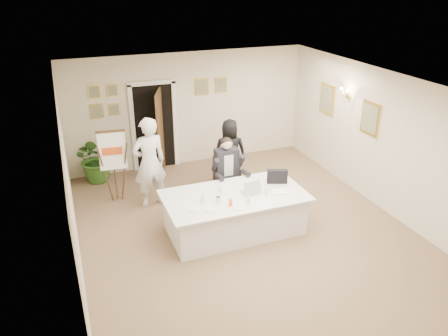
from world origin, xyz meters
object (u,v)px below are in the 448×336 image
at_px(oj_glass, 230,203).
at_px(paper_stack, 280,192).
at_px(seated_man, 227,172).
at_px(standing_man, 149,163).
at_px(steel_jug, 218,200).
at_px(laptop, 250,185).
at_px(standing_woman, 230,152).
at_px(laptop_bag, 277,176).
at_px(conference_table, 234,213).
at_px(potted_palm, 97,157).
at_px(flip_chart, 114,170).

bearing_deg(oj_glass, paper_stack, 7.82).
relative_size(seated_man, standing_man, 0.78).
bearing_deg(oj_glass, steel_jug, 129.59).
bearing_deg(laptop, oj_glass, -149.46).
distance_m(standing_woman, oj_glass, 2.54).
relative_size(laptop_bag, paper_stack, 1.34).
bearing_deg(laptop_bag, paper_stack, -90.45).
bearing_deg(conference_table, steel_jug, -155.97).
bearing_deg(steel_jug, laptop_bag, 14.09).
bearing_deg(standing_man, potted_palm, -69.80).
bearing_deg(seated_man, flip_chart, 153.49).
xyz_separation_m(laptop_bag, steel_jug, (-1.34, -0.34, -0.08)).
relative_size(laptop, steel_jug, 3.21).
distance_m(potted_palm, laptop_bag, 4.35).
bearing_deg(conference_table, standing_woman, 70.83).
relative_size(flip_chart, oj_glass, 12.13).
bearing_deg(paper_stack, standing_woman, 92.89).
height_order(conference_table, laptop, laptop).
bearing_deg(steel_jug, oj_glass, -50.41).
bearing_deg(steel_jug, potted_palm, 117.41).
xyz_separation_m(seated_man, laptop, (0.05, -1.02, 0.16)).
bearing_deg(laptop_bag, flip_chart, 166.75).
distance_m(conference_table, paper_stack, 0.93).
xyz_separation_m(flip_chart, potted_palm, (-0.24, 1.20, -0.15)).
relative_size(standing_man, laptop, 5.44).
height_order(flip_chart, oj_glass, flip_chart).
relative_size(conference_table, potted_palm, 2.25).
bearing_deg(flip_chart, conference_table, -46.58).
bearing_deg(laptop_bag, oj_glass, -136.29).
bearing_deg(laptop, conference_table, 176.24).
relative_size(standing_man, laptop_bag, 4.94).
bearing_deg(oj_glass, flip_chart, 125.20).
bearing_deg(conference_table, potted_palm, 123.68).
xyz_separation_m(potted_palm, steel_jug, (1.75, -3.38, 0.25)).
xyz_separation_m(flip_chart, laptop, (2.20, -2.00, 0.18)).
height_order(conference_table, steel_jug, steel_jug).
xyz_separation_m(flip_chart, steel_jug, (1.51, -2.18, 0.10)).
bearing_deg(steel_jug, paper_stack, -2.32).
bearing_deg(oj_glass, potted_palm, 118.15).
bearing_deg(standing_woman, steel_jug, 77.96).
bearing_deg(paper_stack, potted_palm, 130.70).
distance_m(seated_man, standing_man, 1.60).
distance_m(laptop, laptop_bag, 0.67).
xyz_separation_m(conference_table, flip_chart, (-1.90, 2.00, 0.34)).
xyz_separation_m(conference_table, steel_jug, (-0.39, -0.17, 0.44)).
distance_m(seated_man, oj_glass, 1.47).
bearing_deg(laptop_bag, laptop, -146.16).
height_order(flip_chart, paper_stack, flip_chart).
height_order(standing_man, oj_glass, standing_man).
distance_m(flip_chart, laptop, 2.98).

